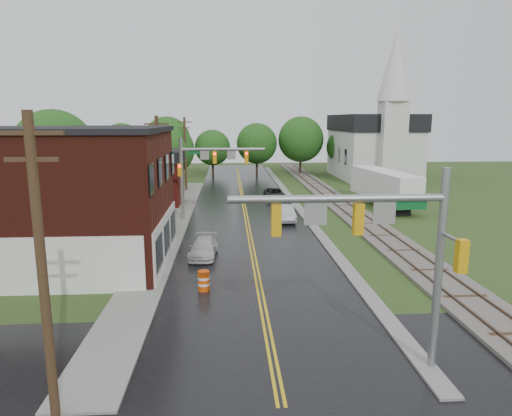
{
  "coord_description": "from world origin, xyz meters",
  "views": [
    {
      "loc": [
        -1.57,
        -12.51,
        8.76
      ],
      "look_at": [
        0.07,
        14.33,
        3.5
      ],
      "focal_mm": 32.0,
      "sensor_mm": 36.0,
      "label": 1
    }
  ],
  "objects": [
    {
      "name": "sedan_silver",
      "position": [
        3.33,
        26.17,
        0.69
      ],
      "size": [
        1.53,
        4.2,
        1.38
      ],
      "primitive_type": "imported",
      "rotation": [
        0.0,
        0.0,
        0.02
      ],
      "color": "#B2B2B7",
      "rests_on": "ground"
    },
    {
      "name": "traffic_signal_near",
      "position": [
        3.47,
        2.0,
        4.97
      ],
      "size": [
        7.34,
        0.3,
        7.2
      ],
      "color": "gray",
      "rests_on": "ground"
    },
    {
      "name": "main_road",
      "position": [
        0.0,
        30.0,
        0.0
      ],
      "size": [
        10.0,
        90.0,
        0.02
      ],
      "primitive_type": "cube",
      "color": "black",
      "rests_on": "ground"
    },
    {
      "name": "pickup_white",
      "position": [
        -3.22,
        16.05,
        0.59
      ],
      "size": [
        1.91,
        4.14,
        1.17
      ],
      "primitive_type": "imported",
      "rotation": [
        0.0,
        0.0,
        -0.07
      ],
      "color": "silver",
      "rests_on": "ground"
    },
    {
      "name": "ground",
      "position": [
        0.0,
        0.0,
        0.0
      ],
      "size": [
        160.0,
        160.0,
        0.0
      ],
      "primitive_type": "plane",
      "color": "#33491C",
      "rests_on": "ground"
    },
    {
      "name": "traffic_signal_far",
      "position": [
        -3.47,
        27.0,
        4.97
      ],
      "size": [
        7.34,
        0.43,
        7.2
      ],
      "color": "gray",
      "rests_on": "ground"
    },
    {
      "name": "tree_left_b",
      "position": [
        -17.85,
        31.9,
        5.72
      ],
      "size": [
        7.6,
        7.6,
        9.69
      ],
      "color": "black",
      "rests_on": "ground"
    },
    {
      "name": "brick_building",
      "position": [
        -12.48,
        15.0,
        4.15
      ],
      "size": [
        14.3,
        10.3,
        8.3
      ],
      "color": "#4D1810",
      "rests_on": "ground"
    },
    {
      "name": "church",
      "position": [
        20.0,
        53.74,
        5.83
      ],
      "size": [
        10.4,
        18.4,
        20.0
      ],
      "color": "silver",
      "rests_on": "ground"
    },
    {
      "name": "construction_barrel",
      "position": [
        -2.9,
        10.0,
        0.54
      ],
      "size": [
        0.65,
        0.65,
        1.07
      ],
      "primitive_type": "cylinder",
      "rotation": [
        0.0,
        0.0,
        -0.08
      ],
      "color": "#D44709",
      "rests_on": "ground"
    },
    {
      "name": "suv_dark",
      "position": [
        3.5,
        36.84,
        0.62
      ],
      "size": [
        2.25,
        4.54,
        1.24
      ],
      "primitive_type": "imported",
      "rotation": [
        0.0,
        0.0,
        0.04
      ],
      "color": "black",
      "rests_on": "ground"
    },
    {
      "name": "curb_right",
      "position": [
        5.4,
        35.0,
        0.0
      ],
      "size": [
        0.8,
        70.0,
        0.12
      ],
      "primitive_type": "cube",
      "color": "gray",
      "rests_on": "ground"
    },
    {
      "name": "utility_pole_a",
      "position": [
        -6.8,
        0.0,
        4.72
      ],
      "size": [
        1.8,
        0.28,
        9.0
      ],
      "color": "#382616",
      "rests_on": "ground"
    },
    {
      "name": "tree_left_c",
      "position": [
        -13.85,
        39.9,
        4.51
      ],
      "size": [
        6.0,
        6.0,
        7.65
      ],
      "color": "black",
      "rests_on": "ground"
    },
    {
      "name": "railroad",
      "position": [
        10.0,
        35.0,
        0.11
      ],
      "size": [
        3.2,
        80.0,
        0.3
      ],
      "color": "#59544C",
      "rests_on": "ground"
    },
    {
      "name": "cross_road",
      "position": [
        0.0,
        2.0,
        0.0
      ],
      "size": [
        60.0,
        9.0,
        0.02
      ],
      "primitive_type": "cube",
      "color": "black",
      "rests_on": "ground"
    },
    {
      "name": "utility_pole_c",
      "position": [
        -6.8,
        44.0,
        4.72
      ],
      "size": [
        1.8,
        0.28,
        9.0
      ],
      "color": "#382616",
      "rests_on": "ground"
    },
    {
      "name": "utility_pole_b",
      "position": [
        -6.8,
        22.0,
        4.72
      ],
      "size": [
        1.8,
        0.28,
        9.0
      ],
      "color": "#382616",
      "rests_on": "ground"
    },
    {
      "name": "darkred_building",
      "position": [
        -10.0,
        35.0,
        2.2
      ],
      "size": [
        7.0,
        6.0,
        4.4
      ],
      "primitive_type": "cube",
      "color": "#3F0F0C",
      "rests_on": "ground"
    },
    {
      "name": "sidewalk_left",
      "position": [
        -6.2,
        25.0,
        0.0
      ],
      "size": [
        2.4,
        50.0,
        0.12
      ],
      "primitive_type": "cube",
      "color": "gray",
      "rests_on": "ground"
    },
    {
      "name": "semi_trailer",
      "position": [
        14.1,
        32.09,
        2.19
      ],
      "size": [
        3.77,
        11.61,
        3.65
      ],
      "color": "black",
      "rests_on": "ground"
    },
    {
      "name": "yellow_house",
      "position": [
        -11.0,
        26.0,
        3.2
      ],
      "size": [
        8.0,
        7.0,
        6.4
      ],
      "primitive_type": "cube",
      "color": "tan",
      "rests_on": "ground"
    },
    {
      "name": "tree_left_e",
      "position": [
        -8.85,
        45.9,
        4.81
      ],
      "size": [
        6.4,
        6.4,
        8.16
      ],
      "color": "black",
      "rests_on": "ground"
    }
  ]
}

